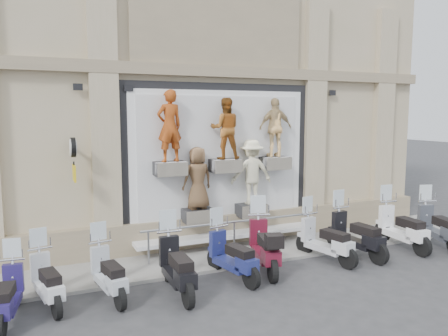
{
  "coord_description": "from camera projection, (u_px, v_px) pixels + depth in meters",
  "views": [
    {
      "loc": [
        -4.75,
        -8.13,
        3.73
      ],
      "look_at": [
        -0.34,
        1.9,
        2.35
      ],
      "focal_mm": 35.0,
      "sensor_mm": 36.0,
      "label": 1
    }
  ],
  "objects": [
    {
      "name": "sidewalk",
      "position": [
        233.0,
        252.0,
        11.65
      ],
      "size": [
        16.0,
        2.2,
        0.08
      ],
      "primitive_type": "cube",
      "color": "gray",
      "rests_on": "ground"
    },
    {
      "name": "scooter_c",
      "position": [
        108.0,
        263.0,
        8.77
      ],
      "size": [
        0.8,
        1.86,
        1.46
      ],
      "primitive_type": null,
      "rotation": [
        0.0,
        0.0,
        0.16
      ],
      "color": "#A9AFB7",
      "rests_on": "ground"
    },
    {
      "name": "ground",
      "position": [
        272.0,
        281.0,
        9.75
      ],
      "size": [
        90.0,
        90.0,
        0.0
      ],
      "primitive_type": "plane",
      "color": "#313134",
      "rests_on": "ground"
    },
    {
      "name": "scooter_d",
      "position": [
        177.0,
        255.0,
        8.98
      ],
      "size": [
        0.64,
        2.04,
        1.65
      ],
      "primitive_type": null,
      "rotation": [
        0.0,
        0.0,
        -0.02
      ],
      "color": "black",
      "rests_on": "ground"
    },
    {
      "name": "scooter_h",
      "position": [
        357.0,
        225.0,
        11.36
      ],
      "size": [
        0.81,
        2.1,
        1.67
      ],
      "primitive_type": null,
      "rotation": [
        0.0,
        0.0,
        0.11
      ],
      "color": "black",
      "rests_on": "ground"
    },
    {
      "name": "scooter_f",
      "position": [
        265.0,
        236.0,
        10.32
      ],
      "size": [
        1.12,
        2.18,
        1.7
      ],
      "primitive_type": null,
      "rotation": [
        0.0,
        0.0,
        -0.26
      ],
      "color": "#500D1D",
      "rests_on": "ground"
    },
    {
      "name": "scooter_j",
      "position": [
        439.0,
        218.0,
        12.17
      ],
      "size": [
        1.12,
        2.13,
        1.66
      ],
      "primitive_type": null,
      "rotation": [
        0.0,
        0.0,
        -0.27
      ],
      "color": "#343740",
      "rests_on": "ground"
    },
    {
      "name": "scooter_g",
      "position": [
        326.0,
        231.0,
        10.99
      ],
      "size": [
        0.97,
        2.01,
        1.57
      ],
      "primitive_type": null,
      "rotation": [
        0.0,
        0.0,
        0.22
      ],
      "color": "#B7B9BE",
      "rests_on": "ground"
    },
    {
      "name": "guard_rail",
      "position": [
        234.0,
        238.0,
        11.5
      ],
      "size": [
        5.06,
        0.1,
        0.93
      ],
      "primitive_type": null,
      "color": "#9EA0A5",
      "rests_on": "ground"
    },
    {
      "name": "shop_vitrine",
      "position": [
        226.0,
        162.0,
        11.97
      ],
      "size": [
        5.6,
        0.84,
        4.3
      ],
      "color": "black",
      "rests_on": "ground"
    },
    {
      "name": "scooter_b",
      "position": [
        47.0,
        271.0,
        8.4
      ],
      "size": [
        0.85,
        1.83,
        1.44
      ],
      "primitive_type": null,
      "rotation": [
        0.0,
        0.0,
        0.2
      ],
      "color": "silver",
      "rests_on": "ground"
    },
    {
      "name": "clock_sign_bracket",
      "position": [
        73.0,
        154.0,
        10.08
      ],
      "size": [
        0.1,
        0.8,
        1.02
      ],
      "color": "black",
      "rests_on": "ground"
    },
    {
      "name": "building",
      "position": [
        175.0,
        48.0,
        15.35
      ],
      "size": [
        14.0,
        8.6,
        12.0
      ],
      "primitive_type": null,
      "color": "tan",
      "rests_on": "ground"
    },
    {
      "name": "scooter_e",
      "position": [
        232.0,
        246.0,
        9.78
      ],
      "size": [
        0.92,
        1.97,
        1.54
      ],
      "primitive_type": null,
      "rotation": [
        0.0,
        0.0,
        0.2
      ],
      "color": "navy",
      "rests_on": "ground"
    },
    {
      "name": "scooter_a",
      "position": [
        7.0,
        285.0,
        7.79
      ],
      "size": [
        0.74,
        1.76,
        1.39
      ],
      "primitive_type": null,
      "rotation": [
        0.0,
        0.0,
        -0.14
      ],
      "color": "#1F1650",
      "rests_on": "ground"
    },
    {
      "name": "scooter_i",
      "position": [
        402.0,
        219.0,
        12.03
      ],
      "size": [
        0.73,
        2.11,
        1.69
      ],
      "primitive_type": null,
      "rotation": [
        0.0,
        0.0,
        -0.06
      ],
      "color": "white",
      "rests_on": "ground"
    }
  ]
}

